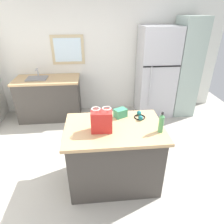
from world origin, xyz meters
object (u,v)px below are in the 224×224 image
refrigerator (156,73)px  tall_cabinet (185,68)px  small_box (120,113)px  bottle (161,123)px  shopping_bag (102,121)px  kitchen_island (114,155)px  ear_defenders (140,116)px

refrigerator → tall_cabinet: 0.64m
tall_cabinet → small_box: (-1.64, -1.73, -0.09)m
tall_cabinet → bottle: bearing=-119.7°
shopping_bag → kitchen_island: bearing=23.7°
kitchen_island → bottle: 0.78m
kitchen_island → shopping_bag: bearing=-156.3°
tall_cabinet → bottle: tall_cabinet is taller
shopping_bag → ear_defenders: (0.52, 0.27, -0.11)m
bottle → tall_cabinet: bearing=60.3°
kitchen_island → bottle: bearing=-16.5°
kitchen_island → ear_defenders: ear_defenders is taller
kitchen_island → tall_cabinet: (1.74, 1.98, 0.58)m
kitchen_island → refrigerator: size_ratio=0.65×
small_box → bottle: size_ratio=0.61×
shopping_bag → bottle: shopping_bag is taller
kitchen_island → refrigerator: refrigerator is taller
ear_defenders → bottle: bearing=-65.3°
kitchen_island → ear_defenders: (0.36, 0.20, 0.46)m
kitchen_island → tall_cabinet: 2.70m
refrigerator → tall_cabinet: tall_cabinet is taller
tall_cabinet → ear_defenders: size_ratio=10.25×
small_box → ear_defenders: 0.26m
kitchen_island → small_box: size_ratio=7.75×
shopping_bag → tall_cabinet: bearing=47.1°
refrigerator → shopping_bag: (-1.27, -2.05, 0.07)m
tall_cabinet → small_box: tall_cabinet is taller
kitchen_island → bottle: (0.52, -0.16, 0.55)m
kitchen_island → shopping_bag: size_ratio=4.05×
tall_cabinet → small_box: 2.38m
tall_cabinet → bottle: (-1.22, -2.13, -0.03)m
kitchen_island → tall_cabinet: size_ratio=0.59×
tall_cabinet → ear_defenders: tall_cabinet is taller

